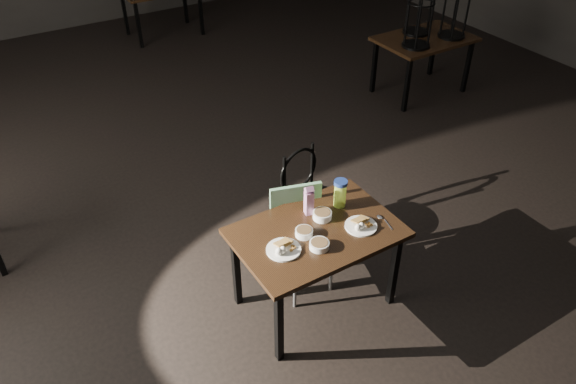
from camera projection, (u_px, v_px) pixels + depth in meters
main_table at (316, 239)px, 4.14m from camera, size 1.20×0.80×0.75m
plate_left at (284, 248)px, 3.91m from camera, size 0.25×0.25×0.08m
plate_right at (361, 225)px, 4.11m from camera, size 0.24×0.24×0.08m
bowl_near at (304, 232)px, 4.04m from camera, size 0.13×0.13×0.05m
bowl_far at (322, 215)px, 4.19m from camera, size 0.14×0.14×0.06m
bowl_big at (319, 245)px, 3.93m from camera, size 0.14×0.14×0.05m
juice_carton at (309, 201)px, 4.19m from camera, size 0.07×0.07×0.25m
water_bottle at (340, 193)px, 4.27m from camera, size 0.13×0.13×0.23m
spoon at (381, 218)px, 4.20m from camera, size 0.05×0.19×0.01m
bentwood_chair at (307, 191)px, 4.83m from camera, size 0.46×0.45×0.91m
school_chair at (300, 230)px, 4.42m from camera, size 0.51×0.51×0.89m
bg_table_right at (426, 36)px, 7.07m from camera, size 1.20×0.80×1.48m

